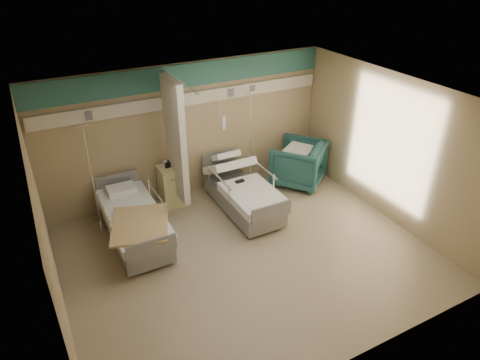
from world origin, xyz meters
name	(u,v)px	position (x,y,z in m)	size (l,w,h in m)	color
ground	(248,255)	(0.00, 0.00, 0.00)	(6.00, 5.00, 0.00)	gray
room_walls	(239,153)	(-0.03, 0.25, 1.86)	(6.04, 5.04, 2.82)	tan
bed_right	(243,197)	(0.60, 1.30, 0.32)	(1.00, 2.16, 0.63)	silver
bed_left	(135,226)	(-1.60, 1.30, 0.32)	(1.00, 2.16, 0.63)	silver
bedside_cabinet	(173,185)	(-0.55, 2.20, 0.42)	(0.50, 0.48, 0.85)	#E7DF90
visitor_armchair	(298,163)	(2.22, 1.73, 0.49)	(1.04, 1.07, 0.97)	#205150
waffle_blanket	(299,142)	(2.19, 1.71, 1.01)	(0.63, 0.56, 0.07)	white
iv_stand_right	(250,166)	(1.24, 2.20, 0.44)	(0.38, 0.38, 2.13)	silver
iv_stand_left	(98,208)	(-2.08, 2.04, 0.43)	(0.37, 0.37, 2.09)	silver
call_remote	(240,181)	(0.56, 1.36, 0.65)	(0.18, 0.08, 0.04)	black
tan_blanket	(140,224)	(-1.60, 0.84, 0.65)	(0.90, 1.14, 0.04)	tan
toiletry_bag	(169,164)	(-0.57, 2.25, 0.91)	(0.21, 0.13, 0.11)	black
white_cup	(165,164)	(-0.65, 2.26, 0.91)	(0.08, 0.08, 0.12)	white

